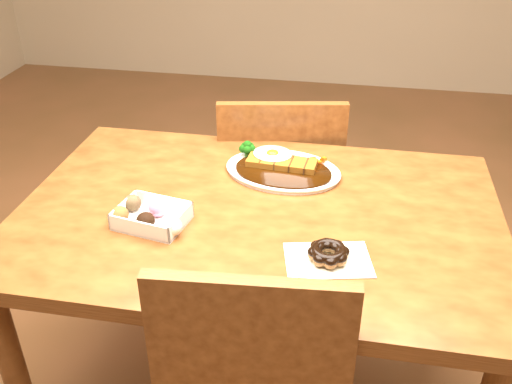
% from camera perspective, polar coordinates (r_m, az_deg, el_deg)
% --- Properties ---
extents(table, '(1.20, 0.80, 0.75)m').
position_cam_1_polar(table, '(1.48, 0.22, -5.04)').
color(table, '#522810').
rests_on(table, ground).
extents(chair_far, '(0.49, 0.49, 0.87)m').
position_cam_1_polar(chair_far, '(2.02, 2.27, -0.13)').
color(chair_far, '#522810').
rests_on(chair_far, ground).
extents(katsu_curry_plate, '(0.35, 0.27, 0.06)m').
position_cam_1_polar(katsu_curry_plate, '(1.58, 2.55, 2.48)').
color(katsu_curry_plate, white).
rests_on(katsu_curry_plate, table).
extents(donut_box, '(0.19, 0.15, 0.05)m').
position_cam_1_polar(donut_box, '(1.39, -10.58, -2.31)').
color(donut_box, white).
rests_on(donut_box, table).
extents(pon_de_ring, '(0.21, 0.17, 0.04)m').
position_cam_1_polar(pon_de_ring, '(1.26, 7.25, -6.13)').
color(pon_de_ring, silver).
rests_on(pon_de_ring, table).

